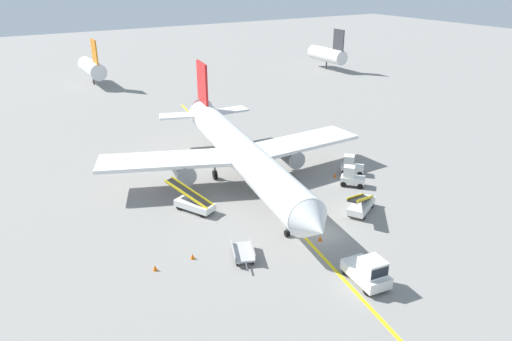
# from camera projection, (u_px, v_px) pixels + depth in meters

# --- Properties ---
(ground_plane) EXTENTS (300.00, 300.00, 0.00)m
(ground_plane) POSITION_uv_depth(u_px,v_px,m) (322.00, 232.00, 40.91)
(ground_plane) COLOR gray
(taxi_line_yellow) EXTENTS (14.38, 78.80, 0.01)m
(taxi_line_yellow) POSITION_uv_depth(u_px,v_px,m) (280.00, 211.00, 44.41)
(taxi_line_yellow) COLOR yellow
(taxi_line_yellow) RESTS_ON ground
(airliner) EXTENTS (28.16, 35.21, 10.10)m
(airliner) POSITION_uv_depth(u_px,v_px,m) (239.00, 151.00, 49.33)
(airliner) COLOR white
(airliner) RESTS_ON ground
(pushback_tug) EXTENTS (2.30, 3.79, 2.20)m
(pushback_tug) POSITION_uv_depth(u_px,v_px,m) (368.00, 272.00, 33.92)
(pushback_tug) COLOR silver
(pushback_tug) RESTS_ON ground
(baggage_tug_near_wing) EXTENTS (2.59, 2.64, 2.10)m
(baggage_tug_near_wing) POSITION_uv_depth(u_px,v_px,m) (351.00, 177.00, 49.26)
(baggage_tug_near_wing) COLOR silver
(baggage_tug_near_wing) RESTS_ON ground
(baggage_tug_by_cargo_door) EXTENTS (2.62, 2.61, 2.10)m
(baggage_tug_by_cargo_door) POSITION_uv_depth(u_px,v_px,m) (351.00, 166.00, 52.08)
(baggage_tug_by_cargo_door) COLOR silver
(baggage_tug_by_cargo_door) RESTS_ON ground
(belt_loader_forward_hold) EXTENTS (4.97, 3.56, 2.59)m
(belt_loader_forward_hold) POSITION_uv_depth(u_px,v_px,m) (361.00, 205.00, 43.95)
(belt_loader_forward_hold) COLOR silver
(belt_loader_forward_hold) RESTS_ON ground
(belt_loader_aft_hold) EXTENTS (3.32, 5.04, 2.59)m
(belt_loader_aft_hold) POSITION_uv_depth(u_px,v_px,m) (194.00, 203.00, 44.26)
(belt_loader_aft_hold) COLOR silver
(belt_loader_aft_hold) RESTS_ON ground
(baggage_cart_loaded) EXTENTS (2.49, 3.78, 0.94)m
(baggage_cart_loaded) POSITION_uv_depth(u_px,v_px,m) (243.00, 252.00, 37.22)
(baggage_cart_loaded) COLOR #A5A5A8
(baggage_cart_loaded) RESTS_ON ground
(ground_crew_marshaller) EXTENTS (0.36, 0.24, 1.70)m
(ground_crew_marshaller) POSITION_uv_depth(u_px,v_px,m) (299.00, 208.00, 43.09)
(ground_crew_marshaller) COLOR #26262D
(ground_crew_marshaller) RESTS_ON ground
(safety_cone_nose_left) EXTENTS (0.36, 0.36, 0.44)m
(safety_cone_nose_left) POSITION_uv_depth(u_px,v_px,m) (320.00, 238.00, 39.58)
(safety_cone_nose_left) COLOR orange
(safety_cone_nose_left) RESTS_ON ground
(safety_cone_nose_right) EXTENTS (0.36, 0.36, 0.44)m
(safety_cone_nose_right) POSITION_uv_depth(u_px,v_px,m) (335.00, 175.00, 51.58)
(safety_cone_nose_right) COLOR orange
(safety_cone_nose_right) RESTS_ON ground
(safety_cone_wingtip_left) EXTENTS (0.36, 0.36, 0.44)m
(safety_cone_wingtip_left) POSITION_uv_depth(u_px,v_px,m) (155.00, 268.00, 35.69)
(safety_cone_wingtip_left) COLOR orange
(safety_cone_wingtip_left) RESTS_ON ground
(safety_cone_wingtip_right) EXTENTS (0.36, 0.36, 0.44)m
(safety_cone_wingtip_right) POSITION_uv_depth(u_px,v_px,m) (192.00, 256.00, 37.12)
(safety_cone_wingtip_right) COLOR orange
(safety_cone_wingtip_right) RESTS_ON ground
(distant_aircraft_mid_left) EXTENTS (3.00, 10.10, 8.80)m
(distant_aircraft_mid_left) POSITION_uv_depth(u_px,v_px,m) (92.00, 68.00, 90.77)
(distant_aircraft_mid_left) COLOR silver
(distant_aircraft_mid_left) RESTS_ON ground
(distant_aircraft_mid_right) EXTENTS (3.00, 10.10, 8.80)m
(distant_aircraft_mid_right) POSITION_uv_depth(u_px,v_px,m) (327.00, 54.00, 104.51)
(distant_aircraft_mid_right) COLOR silver
(distant_aircraft_mid_right) RESTS_ON ground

